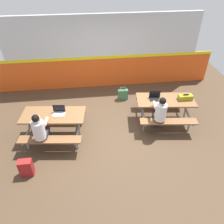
# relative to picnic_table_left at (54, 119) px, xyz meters

# --- Properties ---
(ground_plane) EXTENTS (10.00, 10.00, 0.02)m
(ground_plane) POSITION_rel_picnic_table_left_xyz_m (1.59, 0.11, -0.58)
(ground_plane) COLOR #4C3826
(accent_backdrop) EXTENTS (8.00, 0.14, 2.60)m
(accent_backdrop) POSITION_rel_picnic_table_left_xyz_m (1.59, 2.68, 0.67)
(accent_backdrop) COLOR #E55119
(accent_backdrop) RESTS_ON ground
(picnic_table_left) EXTENTS (1.74, 1.72, 0.74)m
(picnic_table_left) POSITION_rel_picnic_table_left_xyz_m (0.00, 0.00, 0.00)
(picnic_table_left) COLOR brown
(picnic_table_left) RESTS_ON ground
(picnic_table_right) EXTENTS (1.74, 1.72, 0.74)m
(picnic_table_right) POSITION_rel_picnic_table_left_xyz_m (3.17, 0.34, 0.00)
(picnic_table_right) COLOR brown
(picnic_table_right) RESTS_ON ground
(student_nearer) EXTENTS (0.39, 0.54, 1.21)m
(student_nearer) POSITION_rel_picnic_table_left_xyz_m (-0.27, -0.53, 0.13)
(student_nearer) COLOR #2D2D38
(student_nearer) RESTS_ON ground
(student_further) EXTENTS (0.39, 0.54, 1.21)m
(student_further) POSITION_rel_picnic_table_left_xyz_m (2.85, -0.18, 0.13)
(student_further) COLOR #2D2D38
(student_further) RESTS_ON ground
(laptop_silver) EXTENTS (0.34, 0.26, 0.22)m
(laptop_silver) POSITION_rel_picnic_table_left_xyz_m (0.16, 0.02, 0.21)
(laptop_silver) COLOR silver
(laptop_silver) RESTS_ON picnic_table_left
(laptop_dark) EXTENTS (0.34, 0.26, 0.22)m
(laptop_dark) POSITION_rel_picnic_table_left_xyz_m (2.87, 0.41, 0.21)
(laptop_dark) COLOR black
(laptop_dark) RESTS_ON picnic_table_right
(toolbox_grey) EXTENTS (0.40, 0.18, 0.18)m
(toolbox_grey) POSITION_rel_picnic_table_left_xyz_m (3.73, 0.27, 0.24)
(toolbox_grey) COLOR olive
(toolbox_grey) RESTS_ON picnic_table_right
(backpack_dark) EXTENTS (0.30, 0.22, 0.44)m
(backpack_dark) POSITION_rel_picnic_table_left_xyz_m (-0.57, -1.27, -0.36)
(backpack_dark) COLOR maroon
(backpack_dark) RESTS_ON ground
(tote_bag_bright) EXTENTS (0.34, 0.21, 0.43)m
(tote_bag_bright) POSITION_rel_picnic_table_left_xyz_m (2.14, 1.63, -0.38)
(tote_bag_bright) COLOR #3F724C
(tote_bag_bright) RESTS_ON ground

